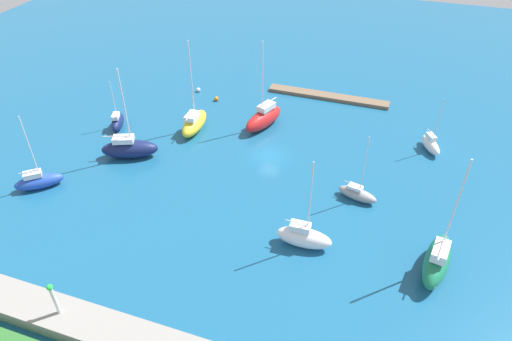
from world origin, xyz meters
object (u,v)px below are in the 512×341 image
object	(u,v)px
mooring_buoy_white	(198,90)
mooring_buoy_orange	(216,99)
sailboat_white_along_channel	(431,144)
sailboat_green_inner_mooring	(437,260)
sailboat_blue_mid_basin	(39,181)
sailboat_yellow_by_breakwater	(194,123)
sailboat_red_center_basin	(264,118)
sailboat_gray_far_north	(357,194)
sailboat_navy_off_beacon	(117,122)
sailboat_white_west_end	(304,237)
pier_dock	(328,96)
harbor_beacon	(54,297)
sailboat_navy_outer_mooring	(129,148)

from	to	relation	value
mooring_buoy_white	mooring_buoy_orange	world-z (taller)	mooring_buoy_orange
sailboat_white_along_channel	sailboat_green_inner_mooring	xyz separation A→B (m)	(-1.26, 22.67, 0.71)
sailboat_blue_mid_basin	sailboat_yellow_by_breakwater	bearing A→B (deg)	15.23
sailboat_red_center_basin	sailboat_gray_far_north	size ratio (longest dim) A/B	1.49
sailboat_navy_off_beacon	mooring_buoy_white	size ratio (longest dim) A/B	10.48
sailboat_green_inner_mooring	sailboat_white_west_end	bearing A→B (deg)	103.01
pier_dock	harbor_beacon	distance (m)	52.54
sailboat_navy_off_beacon	sailboat_gray_far_north	world-z (taller)	sailboat_gray_far_north
sailboat_green_inner_mooring	sailboat_white_west_end	world-z (taller)	sailboat_green_inner_mooring
harbor_beacon	pier_dock	bearing A→B (deg)	-105.41
sailboat_white_along_channel	sailboat_gray_far_north	world-z (taller)	sailboat_gray_far_north
sailboat_navy_off_beacon	sailboat_green_inner_mooring	distance (m)	47.76
sailboat_yellow_by_breakwater	sailboat_white_along_channel	bearing A→B (deg)	-82.83
sailboat_white_along_channel	sailboat_yellow_by_breakwater	size ratio (longest dim) A/B	0.60
harbor_beacon	sailboat_white_along_channel	bearing A→B (deg)	-127.41
sailboat_green_inner_mooring	sailboat_white_west_end	size ratio (longest dim) A/B	1.23
sailboat_yellow_by_breakwater	mooring_buoy_orange	size ratio (longest dim) A/B	18.80
sailboat_green_inner_mooring	sailboat_gray_far_north	xyz separation A→B (m)	(9.23, -8.81, -0.85)
sailboat_white_along_channel	sailboat_gray_far_north	bearing A→B (deg)	-58.14
mooring_buoy_orange	sailboat_navy_outer_mooring	bearing A→B (deg)	75.42
pier_dock	sailboat_blue_mid_basin	xyz separation A→B (m)	(29.23, 35.10, 0.75)
sailboat_white_west_end	sailboat_navy_off_beacon	bearing A→B (deg)	154.14
sailboat_navy_off_beacon	harbor_beacon	bearing A→B (deg)	-177.17
sailboat_yellow_by_breakwater	sailboat_gray_far_north	bearing A→B (deg)	-110.35
sailboat_white_along_channel	sailboat_navy_outer_mooring	world-z (taller)	sailboat_navy_outer_mooring
sailboat_blue_mid_basin	sailboat_red_center_basin	bearing A→B (deg)	5.57
sailboat_green_inner_mooring	sailboat_gray_far_north	distance (m)	12.79
sailboat_yellow_by_breakwater	sailboat_white_west_end	world-z (taller)	sailboat_yellow_by_breakwater
harbor_beacon	sailboat_navy_outer_mooring	xyz separation A→B (m)	(8.13, -24.97, -2.22)
sailboat_white_west_end	sailboat_navy_outer_mooring	size ratio (longest dim) A/B	0.87
harbor_beacon	sailboat_yellow_by_breakwater	bearing A→B (deg)	-85.42
sailboat_navy_off_beacon	sailboat_green_inner_mooring	bearing A→B (deg)	-128.07
sailboat_green_inner_mooring	sailboat_blue_mid_basin	world-z (taller)	sailboat_green_inner_mooring
sailboat_gray_far_north	sailboat_green_inner_mooring	bearing A→B (deg)	-29.90
pier_dock	sailboat_gray_far_north	xyz separation A→B (m)	(-8.65, 24.47, 0.53)
sailboat_blue_mid_basin	sailboat_green_inner_mooring	bearing A→B (deg)	-38.47
sailboat_green_inner_mooring	mooring_buoy_white	xyz separation A→B (m)	(39.25, -28.30, -1.30)
sailboat_gray_far_north	sailboat_navy_outer_mooring	size ratio (longest dim) A/B	0.70
sailboat_navy_off_beacon	sailboat_white_west_end	size ratio (longest dim) A/B	0.67
harbor_beacon	sailboat_white_along_channel	xyz separation A→B (m)	(-30.55, -39.94, -2.66)
pier_dock	sailboat_navy_outer_mooring	size ratio (longest dim) A/B	1.54
sailboat_red_center_basin	mooring_buoy_white	world-z (taller)	sailboat_red_center_basin
sailboat_red_center_basin	mooring_buoy_orange	size ratio (longest dim) A/B	18.49
sailboat_blue_mid_basin	sailboat_navy_outer_mooring	size ratio (longest dim) A/B	0.79
sailboat_white_along_channel	sailboat_navy_outer_mooring	distance (m)	41.48
sailboat_white_west_end	mooring_buoy_orange	bearing A→B (deg)	126.98
pier_dock	sailboat_gray_far_north	world-z (taller)	sailboat_gray_far_north
sailboat_navy_outer_mooring	sailboat_blue_mid_basin	bearing A→B (deg)	-149.50
sailboat_yellow_by_breakwater	mooring_buoy_orange	xyz separation A→B (m)	(0.56, -9.55, -0.96)
pier_dock	sailboat_white_west_end	distance (m)	34.38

